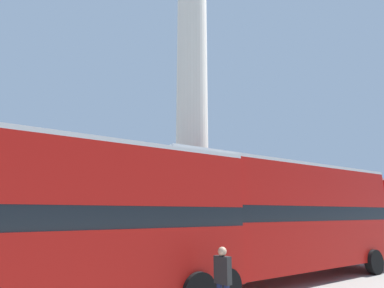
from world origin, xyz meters
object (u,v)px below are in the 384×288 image
Objects in this scene: bus_a at (35,218)px; pedestrian_near_lamp at (223,279)px; equestrian_statue at (276,220)px; street_lamp at (254,202)px; bus_b at (282,215)px; monument_column at (192,117)px.

pedestrian_near_lamp is at bearing -27.68° from bus_a.
equestrian_statue is 3.75× the size of pedestrian_near_lamp.
bus_a is at bearing -167.11° from street_lamp.
bus_b is 6.85× the size of pedestrian_near_lamp.
equestrian_statue is 15.62m from street_lamp.
street_lamp is (-0.04, 1.63, 0.54)m from bus_b.
equestrian_statue is (20.71, 12.18, -0.49)m from bus_a.
bus_a reaches higher than pedestrian_near_lamp.
bus_a is at bearing -142.46° from monument_column.
street_lamp is at bearing -115.12° from equestrian_statue.
bus_a is at bearing -125.30° from equestrian_statue.
pedestrian_near_lamp is (-16.55, -14.16, -0.97)m from equestrian_statue.
equestrian_statue is at bearing 25.26° from monument_column.
equestrian_statue reaches higher than bus_b.
equestrian_statue reaches higher than street_lamp.
bus_a is 2.19× the size of street_lamp.
equestrian_statue is (11.78, 11.78, -0.54)m from bus_b.
pedestrian_near_lamp is at bearing -155.32° from bus_b.
monument_column is 8.17m from bus_b.
bus_b is 5.54m from pedestrian_near_lamp.
monument_column reaches higher than street_lamp.
pedestrian_near_lamp is at bearing -139.65° from street_lamp.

